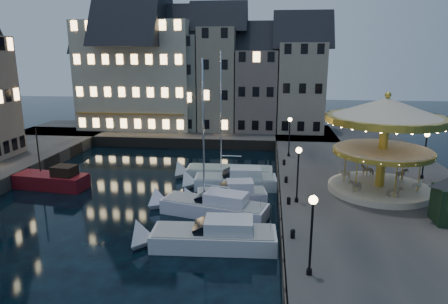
# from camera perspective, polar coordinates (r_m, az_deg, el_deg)

# --- Properties ---
(ground) EXTENTS (160.00, 160.00, 0.00)m
(ground) POSITION_cam_1_polar(r_m,az_deg,el_deg) (30.14, -3.66, -9.56)
(ground) COLOR black
(ground) RESTS_ON ground
(quay_east) EXTENTS (16.00, 56.00, 1.30)m
(quay_east) POSITION_cam_1_polar(r_m,az_deg,el_deg) (36.21, 20.61, -5.25)
(quay_east) COLOR #474442
(quay_east) RESTS_ON ground
(quay_north) EXTENTS (44.00, 12.00, 1.30)m
(quay_north) POSITION_cam_1_polar(r_m,az_deg,el_deg) (57.82, -6.65, 2.57)
(quay_north) COLOR #474442
(quay_north) RESTS_ON ground
(quaywall_e) EXTENTS (0.15, 44.00, 1.30)m
(quaywall_e) POSITION_cam_1_polar(r_m,az_deg,el_deg) (35.09, 7.80, -5.06)
(quaywall_e) COLOR #47423A
(quaywall_e) RESTS_ON ground
(quaywall_n) EXTENTS (48.00, 0.15, 1.30)m
(quaywall_n) POSITION_cam_1_polar(r_m,az_deg,el_deg) (51.66, -5.97, 1.21)
(quaywall_n) COLOR #47423A
(quaywall_n) RESTS_ON ground
(streetlamp_a) EXTENTS (0.44, 0.44, 4.17)m
(streetlamp_a) POSITION_cam_1_polar(r_m,az_deg,el_deg) (19.99, 12.45, -10.01)
(streetlamp_a) COLOR black
(streetlamp_a) RESTS_ON quay_east
(streetlamp_b) EXTENTS (0.44, 0.44, 4.17)m
(streetlamp_b) POSITION_cam_1_polar(r_m,az_deg,el_deg) (29.38, 10.54, -2.08)
(streetlamp_b) COLOR black
(streetlamp_b) RESTS_ON quay_east
(streetlamp_c) EXTENTS (0.44, 0.44, 4.17)m
(streetlamp_c) POSITION_cam_1_polar(r_m,az_deg,el_deg) (42.50, 9.35, 2.95)
(streetlamp_c) COLOR black
(streetlamp_c) RESTS_ON quay_east
(streetlamp_d) EXTENTS (0.44, 0.44, 4.17)m
(streetlamp_d) POSITION_cam_1_polar(r_m,az_deg,el_deg) (38.52, 26.83, 0.47)
(streetlamp_d) COLOR black
(streetlamp_d) RESTS_ON quay_east
(bollard_a) EXTENTS (0.30, 0.30, 0.57)m
(bollard_a) POSITION_cam_1_polar(r_m,az_deg,el_deg) (24.56, 9.80, -11.35)
(bollard_a) COLOR black
(bollard_a) RESTS_ON quay_east
(bollard_b) EXTENTS (0.30, 0.30, 0.57)m
(bollard_b) POSITION_cam_1_polar(r_m,az_deg,el_deg) (29.62, 9.23, -6.81)
(bollard_b) COLOR black
(bollard_b) RESTS_ON quay_east
(bollard_c) EXTENTS (0.30, 0.30, 0.57)m
(bollard_c) POSITION_cam_1_polar(r_m,az_deg,el_deg) (34.34, 8.87, -3.85)
(bollard_c) COLOR black
(bollard_c) RESTS_ON quay_east
(bollard_d) EXTENTS (0.30, 0.30, 0.57)m
(bollard_d) POSITION_cam_1_polar(r_m,az_deg,el_deg) (39.61, 8.57, -1.42)
(bollard_d) COLOR black
(bollard_d) RESTS_ON quay_east
(townhouse_na) EXTENTS (5.50, 8.00, 12.80)m
(townhouse_na) POSITION_cam_1_polar(r_m,az_deg,el_deg) (62.34, -16.91, 9.51)
(townhouse_na) COLOR gray
(townhouse_na) RESTS_ON quay_north
(townhouse_nb) EXTENTS (6.16, 8.00, 13.80)m
(townhouse_nb) POSITION_cam_1_polar(r_m,az_deg,el_deg) (60.38, -12.11, 10.15)
(townhouse_nb) COLOR slate
(townhouse_nb) RESTS_ON quay_north
(townhouse_nc) EXTENTS (6.82, 8.00, 14.80)m
(townhouse_nc) POSITION_cam_1_polar(r_m,az_deg,el_deg) (58.72, -6.43, 10.76)
(townhouse_nc) COLOR gray
(townhouse_nc) RESTS_ON quay_north
(townhouse_nd) EXTENTS (5.50, 8.00, 15.80)m
(townhouse_nd) POSITION_cam_1_polar(r_m,az_deg,el_deg) (57.70, -0.76, 11.28)
(townhouse_nd) COLOR gray
(townhouse_nd) RESTS_ON quay_north
(townhouse_ne) EXTENTS (6.16, 8.00, 12.80)m
(townhouse_ne) POSITION_cam_1_polar(r_m,az_deg,el_deg) (57.36, 4.74, 9.72)
(townhouse_ne) COLOR slate
(townhouse_ne) RESTS_ON quay_north
(townhouse_nf) EXTENTS (6.82, 8.00, 13.80)m
(townhouse_nf) POSITION_cam_1_polar(r_m,az_deg,el_deg) (57.45, 10.88, 10.02)
(townhouse_nf) COLOR tan
(townhouse_nf) RESTS_ON quay_north
(hotel_corner) EXTENTS (17.60, 9.00, 16.80)m
(hotel_corner) POSITION_cam_1_polar(r_m,az_deg,el_deg) (60.29, -12.14, 11.57)
(hotel_corner) COLOR beige
(hotel_corner) RESTS_ON quay_north
(motorboat_b) EXTENTS (8.97, 3.04, 2.15)m
(motorboat_b) POSITION_cam_1_polar(r_m,az_deg,el_deg) (25.90, -2.35, -12.10)
(motorboat_b) COLOR silver
(motorboat_b) RESTS_ON ground
(motorboat_c) EXTENTS (9.15, 4.46, 12.16)m
(motorboat_c) POSITION_cam_1_polar(r_m,az_deg,el_deg) (30.61, -2.12, -7.78)
(motorboat_c) COLOR white
(motorboat_c) RESTS_ON ground
(motorboat_d) EXTENTS (6.71, 3.16, 2.15)m
(motorboat_d) POSITION_cam_1_polar(r_m,az_deg,el_deg) (32.75, 0.36, -6.36)
(motorboat_d) COLOR silver
(motorboat_d) RESTS_ON ground
(motorboat_e) EXTENTS (8.46, 3.00, 2.15)m
(motorboat_e) POSITION_cam_1_polar(r_m,az_deg,el_deg) (36.43, 1.03, -4.21)
(motorboat_e) COLOR silver
(motorboat_e) RESTS_ON ground
(motorboat_f) EXTENTS (9.36, 2.50, 12.48)m
(motorboat_f) POSITION_cam_1_polar(r_m,az_deg,el_deg) (39.24, -0.06, -3.04)
(motorboat_f) COLOR silver
(motorboat_f) RESTS_ON ground
(red_fishing_boat) EXTENTS (6.86, 3.04, 5.69)m
(red_fishing_boat) POSITION_cam_1_polar(r_m,az_deg,el_deg) (39.63, -23.28, -3.81)
(red_fishing_boat) COLOR maroon
(red_fishing_boat) RESTS_ON ground
(carousel) EXTENTS (9.02, 9.02, 7.89)m
(carousel) POSITION_cam_1_polar(r_m,az_deg,el_deg) (32.94, 22.02, 3.31)
(carousel) COLOR beige
(carousel) RESTS_ON quay_east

